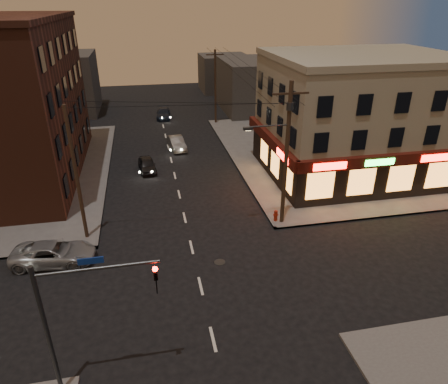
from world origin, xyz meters
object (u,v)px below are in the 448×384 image
object	(u,v)px
sedan_mid	(177,143)
fire_hydrant	(276,215)
suv_cross	(54,253)
sedan_far	(163,114)
sedan_near	(147,165)

from	to	relation	value
sedan_mid	fire_hydrant	xyz separation A→B (m)	(5.52, -17.14, -0.06)
suv_cross	sedan_far	xyz separation A→B (m)	(8.77, 31.86, -0.05)
fire_hydrant	sedan_mid	bearing A→B (deg)	107.85
sedan_near	fire_hydrant	size ratio (longest dim) A/B	4.29
suv_cross	fire_hydrant	bearing A→B (deg)	-75.67
sedan_mid	sedan_far	world-z (taller)	sedan_mid
sedan_near	fire_hydrant	distance (m)	14.60
sedan_far	fire_hydrant	bearing A→B (deg)	-72.89
sedan_near	sedan_far	size ratio (longest dim) A/B	0.83
sedan_mid	sedan_far	xyz separation A→B (m)	(-0.56, 12.72, -0.03)
suv_cross	sedan_far	distance (m)	33.05
sedan_near	sedan_mid	world-z (taller)	sedan_mid
suv_cross	sedan_mid	distance (m)	21.30
sedan_far	fire_hydrant	distance (m)	30.48
suv_cross	fire_hydrant	size ratio (longest dim) A/B	5.80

